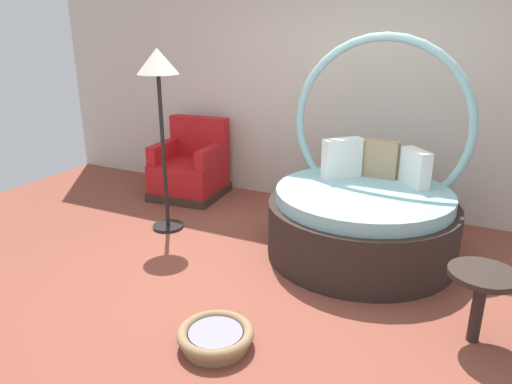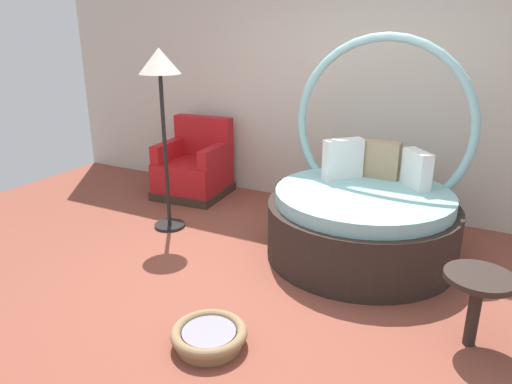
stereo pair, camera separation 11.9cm
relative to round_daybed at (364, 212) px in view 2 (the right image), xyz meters
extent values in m
cube|color=brown|center=(-0.55, -1.00, -0.42)|extent=(8.00, 8.00, 0.02)
cube|color=beige|center=(-0.55, 1.19, 1.18)|extent=(8.00, 0.12, 3.18)
cylinder|color=#2D231E|center=(0.00, -0.06, -0.15)|extent=(1.70, 1.70, 0.51)
cylinder|color=#8CC6CC|center=(0.00, -0.06, 0.16)|extent=(1.56, 1.56, 0.12)
torus|color=#8CC6CC|center=(0.00, 0.41, 0.71)|extent=(1.70, 0.08, 1.70)
cube|color=white|center=(0.38, 0.27, 0.39)|extent=(0.31, 0.33, 0.33)
cube|color=tan|center=(0.02, 0.40, 0.40)|extent=(0.36, 0.14, 0.36)
cube|color=white|center=(-0.29, 0.21, 0.41)|extent=(0.35, 0.36, 0.38)
cube|color=#38281E|center=(-2.32, 0.61, -0.36)|extent=(0.87, 0.87, 0.10)
cube|color=red|center=(-2.32, 0.61, -0.14)|extent=(0.82, 0.82, 0.34)
cube|color=red|center=(-2.34, 0.92, 0.28)|extent=(0.77, 0.23, 0.50)
cube|color=red|center=(-2.63, 0.58, 0.14)|extent=(0.18, 0.69, 0.22)
cube|color=red|center=(-2.00, 0.64, 0.14)|extent=(0.18, 0.69, 0.22)
cylinder|color=#8E704C|center=(-0.51, -1.82, -0.38)|extent=(0.44, 0.44, 0.06)
torus|color=#8E704C|center=(-0.51, -1.82, -0.32)|extent=(0.51, 0.51, 0.07)
cylinder|color=gray|center=(-0.51, -1.82, -0.33)|extent=(0.36, 0.36, 0.05)
cylinder|color=#2D231E|center=(1.02, -1.00, -0.17)|extent=(0.08, 0.08, 0.48)
cylinder|color=#2D231E|center=(1.02, -1.00, 0.09)|extent=(0.44, 0.44, 0.04)
cylinder|color=black|center=(-1.96, -0.34, -0.40)|extent=(0.32, 0.32, 0.03)
cylinder|color=black|center=(-1.96, -0.34, 0.39)|extent=(0.04, 0.04, 1.55)
cone|color=silver|center=(-1.96, -0.34, 1.29)|extent=(0.40, 0.40, 0.24)
camera|label=1|loc=(0.90, -4.10, 1.61)|focal=33.57mm
camera|label=2|loc=(1.01, -4.04, 1.61)|focal=33.57mm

